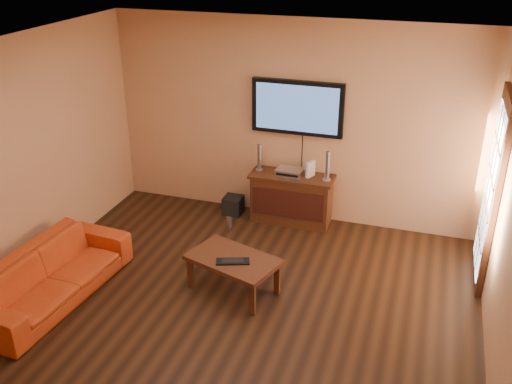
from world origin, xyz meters
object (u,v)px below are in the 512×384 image
at_px(coffee_table, 233,262).
at_px(speaker_left, 259,158).
at_px(game_console, 310,169).
at_px(bottle, 230,223).
at_px(television, 297,108).
at_px(media_console, 291,198).
at_px(subwoofer, 233,205).
at_px(sofa, 50,267).
at_px(av_receiver, 290,172).
at_px(speaker_right, 327,167).
at_px(keyboard, 233,261).

relative_size(coffee_table, speaker_left, 2.97).
distance_m(game_console, bottle, 1.30).
bearing_deg(speaker_left, television, 16.66).
xyz_separation_m(media_console, subwoofer, (-0.84, -0.02, -0.22)).
bearing_deg(television, sofa, -126.87).
bearing_deg(television, game_console, -29.76).
bearing_deg(coffee_table, media_console, 84.01).
height_order(media_console, television, television).
bearing_deg(television, av_receiver, -104.36).
bearing_deg(sofa, speaker_right, -40.39).
bearing_deg(speaker_left, subwoofer, -171.92).
relative_size(sofa, speaker_left, 5.21).
relative_size(speaker_right, bottle, 2.06).
xyz_separation_m(media_console, sofa, (-2.01, -2.51, 0.03)).
height_order(media_console, subwoofer, media_console).
height_order(media_console, sofa, sofa).
distance_m(av_receiver, subwoofer, 1.00).
xyz_separation_m(sofa, speaker_right, (2.48, 2.50, 0.49)).
height_order(television, subwoofer, television).
xyz_separation_m(av_receiver, bottle, (-0.68, -0.50, -0.64)).
relative_size(speaker_left, av_receiver, 1.07).
bearing_deg(sofa, bottle, -28.00).
relative_size(av_receiver, subwoofer, 1.37).
bearing_deg(coffee_table, sofa, -158.34).
height_order(sofa, keyboard, sofa).
relative_size(media_console, coffee_table, 1.02).
height_order(speaker_right, bottle, speaker_right).
relative_size(coffee_table, keyboard, 2.88).
xyz_separation_m(media_console, speaker_left, (-0.47, 0.04, 0.51)).
xyz_separation_m(media_console, keyboard, (-0.16, -1.87, 0.08)).
bearing_deg(coffee_table, television, 84.55).
relative_size(television, sofa, 0.62).
relative_size(speaker_right, game_console, 1.89).
xyz_separation_m(speaker_right, av_receiver, (-0.51, 0.03, -0.14)).
height_order(television, coffee_table, television).
relative_size(coffee_table, game_console, 5.20).
height_order(game_console, keyboard, game_console).
height_order(sofa, speaker_left, speaker_left).
relative_size(speaker_left, speaker_right, 0.93).
xyz_separation_m(television, av_receiver, (-0.04, -0.15, -0.84)).
distance_m(media_console, coffee_table, 1.79).
distance_m(media_console, sofa, 3.22).
xyz_separation_m(game_console, subwoofer, (-1.07, -0.06, -0.67)).
bearing_deg(coffee_table, bottle, 112.28).
bearing_deg(coffee_table, speaker_left, 98.81).
relative_size(media_console, television, 0.93).
bearing_deg(keyboard, speaker_right, 71.30).
height_order(game_console, bottle, game_console).
height_order(speaker_left, subwoofer, speaker_left).
xyz_separation_m(game_console, bottle, (-0.96, -0.52, -0.70)).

